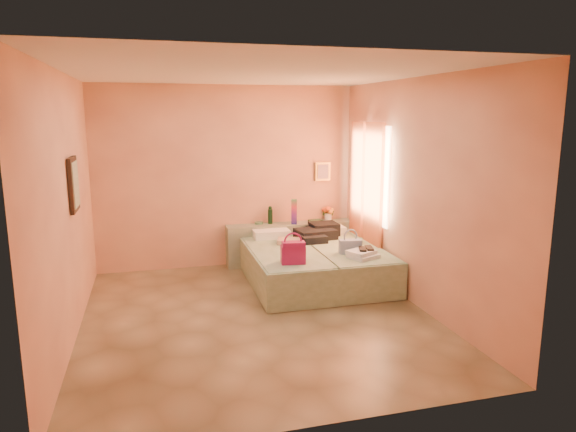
# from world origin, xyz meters

# --- Properties ---
(ground) EXTENTS (4.50, 4.50, 0.00)m
(ground) POSITION_xyz_m (0.00, 0.00, 0.00)
(ground) COLOR #9E8A5E
(ground) RESTS_ON ground
(room_walls) EXTENTS (4.02, 4.51, 2.81)m
(room_walls) POSITION_xyz_m (0.21, 0.57, 1.79)
(room_walls) COLOR #FFB888
(room_walls) RESTS_ON ground
(headboard_ledge) EXTENTS (2.05, 0.30, 0.65)m
(headboard_ledge) POSITION_xyz_m (0.98, 2.10, 0.33)
(headboard_ledge) COLOR #989E81
(headboard_ledge) RESTS_ON ground
(bed_left) EXTENTS (0.91, 2.00, 0.50)m
(bed_left) POSITION_xyz_m (0.60, 1.05, 0.25)
(bed_left) COLOR #ACC59F
(bed_left) RESTS_ON ground
(bed_right) EXTENTS (0.91, 2.00, 0.50)m
(bed_right) POSITION_xyz_m (1.50, 1.05, 0.25)
(bed_right) COLOR #ACC59F
(bed_right) RESTS_ON ground
(water_bottle) EXTENTS (0.09, 0.09, 0.26)m
(water_bottle) POSITION_xyz_m (0.66, 2.15, 0.78)
(water_bottle) COLOR #13351D
(water_bottle) RESTS_ON headboard_ledge
(rainbow_box) EXTENTS (0.11, 0.11, 0.40)m
(rainbow_box) POSITION_xyz_m (1.02, 2.03, 0.85)
(rainbow_box) COLOR #A61452
(rainbow_box) RESTS_ON headboard_ledge
(small_dish) EXTENTS (0.16, 0.16, 0.03)m
(small_dish) POSITION_xyz_m (0.47, 2.17, 0.67)
(small_dish) COLOR #447D5B
(small_dish) RESTS_ON headboard_ledge
(green_book) EXTENTS (0.21, 0.17, 0.03)m
(green_book) POSITION_xyz_m (1.39, 2.10, 0.67)
(green_book) COLOR #24442A
(green_book) RESTS_ON headboard_ledge
(flower_vase) EXTENTS (0.27, 0.27, 0.27)m
(flower_vase) POSITION_xyz_m (1.64, 2.17, 0.79)
(flower_vase) COLOR white
(flower_vase) RESTS_ON headboard_ledge
(magenta_handbag) EXTENTS (0.32, 0.21, 0.29)m
(magenta_handbag) POSITION_xyz_m (0.55, 0.41, 0.64)
(magenta_handbag) COLOR #A61452
(magenta_handbag) RESTS_ON bed_left
(khaki_garment) EXTENTS (0.43, 0.38, 0.06)m
(khaki_garment) POSITION_xyz_m (0.78, 1.42, 0.53)
(khaki_garment) COLOR tan
(khaki_garment) RESTS_ON bed_left
(clothes_pile) EXTENTS (0.69, 0.69, 0.19)m
(clothes_pile) POSITION_xyz_m (1.29, 1.60, 0.59)
(clothes_pile) COLOR black
(clothes_pile) RESTS_ON bed_right
(blue_handbag) EXTENTS (0.31, 0.16, 0.19)m
(blue_handbag) POSITION_xyz_m (1.43, 0.67, 0.60)
(blue_handbag) COLOR #385588
(blue_handbag) RESTS_ON bed_right
(towel_stack) EXTENTS (0.44, 0.42, 0.10)m
(towel_stack) POSITION_xyz_m (1.51, 0.41, 0.55)
(towel_stack) COLOR white
(towel_stack) RESTS_ON bed_right
(sandal_pair) EXTENTS (0.23, 0.27, 0.02)m
(sandal_pair) POSITION_xyz_m (1.57, 0.45, 0.61)
(sandal_pair) COLOR black
(sandal_pair) RESTS_ON towel_stack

